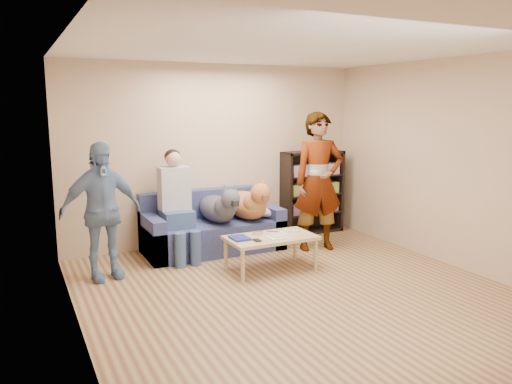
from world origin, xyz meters
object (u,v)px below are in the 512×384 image
camera_silver (258,233)px  sofa (212,230)px  person_standing_right (319,182)px  dog_tan (249,203)px  person_standing_left (101,211)px  notebook_blue (240,238)px  bookshelf (312,190)px  dog_gray (219,207)px  coffee_table (271,240)px  person_seated (177,201)px

camera_silver → sofa: size_ratio=0.06×
person_standing_right → dog_tan: size_ratio=1.63×
person_standing_right → person_standing_left: (-2.93, 0.08, -0.16)m
notebook_blue → sofa: 1.06m
person_standing_left → bookshelf: (3.37, 0.76, -0.13)m
bookshelf → person_standing_left: bearing=-167.2°
notebook_blue → sofa: sofa is taller
dog_gray → coffee_table: bearing=-72.2°
person_seated → dog_tan: bearing=-2.2°
notebook_blue → dog_gray: dog_gray is taller
sofa → camera_silver: bearing=-76.7°
bookshelf → person_standing_right: bearing=-117.2°
notebook_blue → dog_gray: size_ratio=0.21×
sofa → dog_gray: 0.39m
bookshelf → dog_tan: bearing=-162.9°
person_seated → coffee_table: person_seated is taller
person_standing_left → bookshelf: person_standing_left is taller
person_seated → dog_tan: size_ratio=1.24×
person_seated → person_standing_right: bearing=-14.3°
person_seated → dog_tan: (1.03, -0.04, -0.12)m
dog_gray → sofa: bearing=107.4°
notebook_blue → dog_tan: (0.54, 0.89, 0.22)m
person_standing_left → dog_tan: bearing=0.5°
camera_silver → dog_gray: bearing=102.5°
person_standing_left → coffee_table: size_ratio=1.47×
person_standing_right → camera_silver: 1.30m
person_standing_right → dog_gray: person_standing_right is taller
camera_silver → person_seated: (-0.77, 0.86, 0.33)m
notebook_blue → bookshelf: 2.26m
notebook_blue → camera_silver: 0.29m
notebook_blue → bookshelf: bookshelf is taller
person_standing_right → person_seated: size_ratio=1.31×
person_standing_right → sofa: person_standing_right is taller
sofa → bookshelf: 1.86m
person_standing_left → person_seated: size_ratio=1.10×
person_standing_left → camera_silver: 1.89m
sofa → bookshelf: size_ratio=1.46×
dog_gray → bookshelf: bearing=12.8°
camera_silver → coffee_table: bearing=-45.0°
sofa → dog_gray: (0.05, -0.16, 0.36)m
person_standing_left → dog_gray: (1.62, 0.37, -0.17)m
bookshelf → dog_gray: bearing=-167.2°
bookshelf → notebook_blue: bearing=-145.1°
notebook_blue → coffee_table: size_ratio=0.24×
person_standing_left → sofa: 1.74m
notebook_blue → bookshelf: size_ratio=0.20×
person_standing_left → bookshelf: bearing=3.3°
camera_silver → sofa: 1.02m
dog_gray → dog_tan: size_ratio=1.06×
dog_tan → coffee_table: (-0.14, -0.94, -0.28)m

